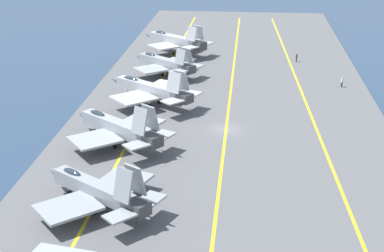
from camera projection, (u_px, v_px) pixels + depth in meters
The scene contains 12 objects.
ground_plane at pixel (226, 132), 82.79m from camera, with size 2000.00×2000.00×0.00m, color navy.
carrier_deck at pixel (226, 131), 82.72m from camera, with size 181.82×46.34×0.40m, color #565659.
deck_stripe_foul_line at pixel (318, 133), 81.48m from camera, with size 163.64×0.36×0.01m, color yellow.
deck_stripe_centerline at pixel (226, 129), 82.65m from camera, with size 163.64×0.36×0.01m, color yellow.
deck_stripe_edge_line at pixel (137, 126), 83.81m from camera, with size 163.64×0.36×0.01m, color yellow.
parked_jet_second at pixel (97, 190), 60.85m from camera, with size 13.45×14.50×6.29m.
parked_jet_third at pixel (117, 127), 76.84m from camera, with size 14.02×15.24×6.58m.
parked_jet_fourth at pixel (150, 89), 91.51m from camera, with size 13.98×16.11×6.46m.
parked_jet_fifth at pixel (164, 63), 107.27m from camera, with size 12.83×14.22×5.75m.
parked_jet_sixth at pixel (174, 40), 121.90m from camera, with size 13.47×15.81×6.52m.
crew_brown_vest at pixel (297, 57), 116.24m from camera, with size 0.36×0.44×1.73m.
crew_white_vest at pixel (342, 82), 100.61m from camera, with size 0.45×0.45×1.77m.
Camera 1 is at (-76.91, -2.73, 30.91)m, focal length 55.00 mm.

